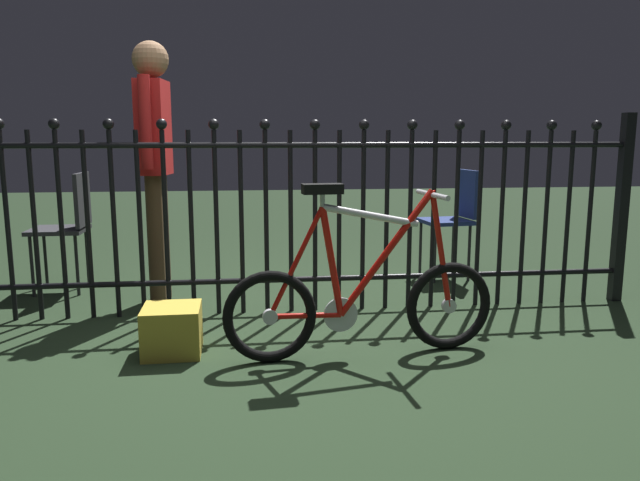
{
  "coord_description": "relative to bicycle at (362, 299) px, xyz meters",
  "views": [
    {
      "loc": [
        -0.22,
        -3.15,
        1.13
      ],
      "look_at": [
        0.18,
        0.21,
        0.55
      ],
      "focal_mm": 33.81,
      "sensor_mm": 36.0,
      "label": 1
    }
  ],
  "objects": [
    {
      "name": "ground_plane",
      "position": [
        -0.35,
        0.18,
        -0.3
      ],
      "size": [
        20.0,
        20.0,
        0.0
      ],
      "primitive_type": "plane",
      "color": "#1E2E1B"
    },
    {
      "name": "chair_navy",
      "position": [
        1.07,
        1.68,
        0.23
      ],
      "size": [
        0.41,
        0.4,
        0.87
      ],
      "color": "black",
      "rests_on": "ground"
    },
    {
      "name": "chair_charcoal",
      "position": [
        -1.89,
        1.59,
        0.23
      ],
      "size": [
        0.4,
        0.39,
        0.88
      ],
      "color": "black",
      "rests_on": "ground"
    },
    {
      "name": "bicycle",
      "position": [
        0.0,
        0.0,
        0.0
      ],
      "size": [
        1.44,
        0.4,
        0.9
      ],
      "color": "black",
      "rests_on": "ground"
    },
    {
      "name": "iron_fence",
      "position": [
        -0.42,
        0.86,
        0.36
      ],
      "size": [
        4.71,
        0.07,
        1.29
      ],
      "color": "black",
      "rests_on": "ground"
    },
    {
      "name": "display_crate",
      "position": [
        -0.99,
        0.15,
        -0.18
      ],
      "size": [
        0.3,
        0.3,
        0.25
      ],
      "primitive_type": "cube",
      "rotation": [
        0.0,
        0.0,
        0.02
      ],
      "color": "#B29933",
      "rests_on": "ground"
    },
    {
      "name": "person_visitor",
      "position": [
        -1.2,
        1.23,
        0.76
      ],
      "size": [
        0.24,
        0.47,
        1.76
      ],
      "color": "#4C3823",
      "rests_on": "ground"
    }
  ]
}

